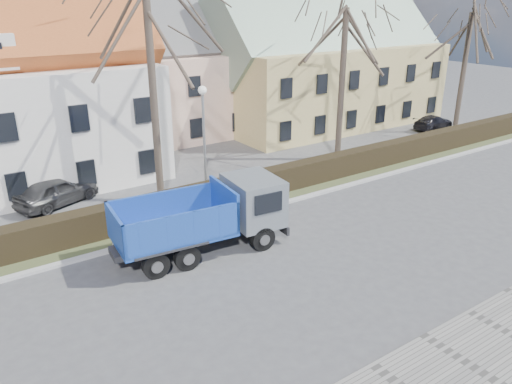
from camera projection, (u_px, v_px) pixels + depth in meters
ground at (298, 257)px, 19.68m from camera, size 120.00×120.00×0.00m
curb_far at (236, 216)px, 23.19m from camera, size 80.00×0.30×0.12m
grass_strip at (219, 205)px, 24.43m from camera, size 80.00×3.00×0.10m
hedge at (220, 195)px, 24.05m from camera, size 60.00×0.90×1.30m
building_pink at (168, 80)px, 35.68m from camera, size 10.80×8.80×8.00m
building_yellow at (323, 68)px, 39.57m from camera, size 18.80×10.80×8.50m
tree_1 at (152, 72)px, 22.84m from camera, size 9.20×9.20×12.65m
tree_2 at (343, 70)px, 29.44m from camera, size 8.00×8.00×11.00m
tree_3 at (465, 61)px, 35.83m from camera, size 7.60×7.60×10.45m
dump_truck at (195, 220)px, 19.50m from camera, size 7.31×3.29×2.84m
streetlight at (204, 146)px, 23.87m from camera, size 0.46×0.46×5.83m
cart_frame at (113, 243)px, 20.08m from camera, size 0.73×0.46×0.64m
parked_car_a at (57, 191)px, 24.38m from camera, size 4.41×3.04×1.39m
parked_car_b at (433, 122)px, 38.27m from camera, size 3.85×1.85×1.08m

